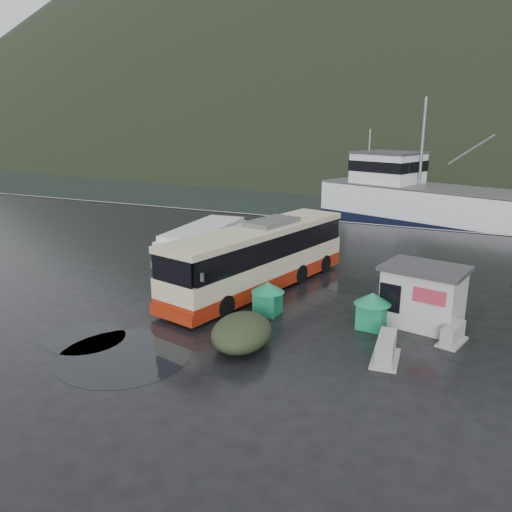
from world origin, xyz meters
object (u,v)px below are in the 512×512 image
at_px(waste_bin_right, 371,328).
at_px(jersey_barrier_b, 385,360).
at_px(jersey_barrier_a, 452,343).
at_px(coach_bus, 260,288).
at_px(fishing_trawler, 452,213).
at_px(white_van, 205,276).
at_px(waste_bin_left, 268,313).
at_px(ticket_kiosk, 420,324).
at_px(dome_tent, 242,347).

relative_size(waste_bin_right, jersey_barrier_b, 0.83).
xyz_separation_m(jersey_barrier_a, jersey_barrier_b, (-1.91, -2.34, 0.00)).
bearing_deg(coach_bus, fishing_trawler, 87.99).
xyz_separation_m(white_van, waste_bin_right, (9.08, -3.03, 0.00)).
relative_size(waste_bin_left, waste_bin_right, 0.97).
bearing_deg(fishing_trawler, white_van, -91.72).
bearing_deg(waste_bin_right, fishing_trawler, 87.78).
xyz_separation_m(coach_bus, jersey_barrier_a, (8.72, -2.66, 0.00)).
bearing_deg(waste_bin_left, fishing_trawler, 79.36).
height_order(white_van, waste_bin_right, white_van).
height_order(coach_bus, waste_bin_right, coach_bus).
xyz_separation_m(waste_bin_left, ticket_kiosk, (5.86, 1.46, 0.00)).
distance_m(ticket_kiosk, jersey_barrier_b, 3.72).
height_order(jersey_barrier_a, fishing_trawler, fishing_trawler).
bearing_deg(waste_bin_right, dome_tent, -136.35).
bearing_deg(ticket_kiosk, jersey_barrier_a, -34.61).
bearing_deg(waste_bin_right, jersey_barrier_a, -3.46).
bearing_deg(fishing_trawler, coach_bus, -84.58).
bearing_deg(waste_bin_right, jersey_barrier_b, -68.22).
bearing_deg(dome_tent, jersey_barrier_a, 27.06).
bearing_deg(fishing_trawler, waste_bin_left, -79.92).
distance_m(dome_tent, jersey_barrier_b, 4.88).
bearing_deg(dome_tent, jersey_barrier_b, 12.68).
xyz_separation_m(jersey_barrier_b, fishing_trawler, (0.06, 30.12, 0.00)).
distance_m(white_van, waste_bin_right, 9.57).
height_order(waste_bin_right, fishing_trawler, fishing_trawler).
xyz_separation_m(white_van, jersey_barrier_a, (11.99, -3.21, 0.00)).
height_order(white_van, dome_tent, white_van).
height_order(waste_bin_right, ticket_kiosk, ticket_kiosk).
height_order(coach_bus, white_van, coach_bus).
bearing_deg(jersey_barrier_a, dome_tent, -152.94).
height_order(jersey_barrier_a, jersey_barrier_b, jersey_barrier_b).
height_order(waste_bin_right, jersey_barrier_b, waste_bin_right).
distance_m(waste_bin_left, waste_bin_right, 4.19).
relative_size(coach_bus, dome_tent, 3.93).
distance_m(coach_bus, waste_bin_left, 3.23).
relative_size(waste_bin_left, dome_tent, 0.48).
distance_m(coach_bus, dome_tent, 6.40).
bearing_deg(jersey_barrier_b, coach_bus, 143.74).
relative_size(ticket_kiosk, jersey_barrier_b, 1.76).
bearing_deg(jersey_barrier_b, fishing_trawler, 89.88).
relative_size(waste_bin_right, fishing_trawler, 0.05).
xyz_separation_m(ticket_kiosk, fishing_trawler, (-0.61, 26.46, 0.00)).
distance_m(waste_bin_left, ticket_kiosk, 6.04).
relative_size(waste_bin_right, jersey_barrier_a, 0.99).
xyz_separation_m(coach_bus, jersey_barrier_b, (6.81, -4.99, 0.00)).
relative_size(coach_bus, jersey_barrier_b, 6.60).
bearing_deg(dome_tent, waste_bin_left, 97.26).
bearing_deg(waste_bin_right, white_van, 161.51).
bearing_deg(white_van, dome_tent, -55.04).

